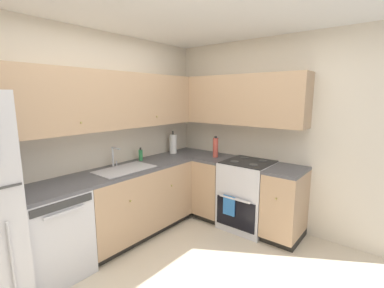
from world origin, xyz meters
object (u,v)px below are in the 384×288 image
object	(u,v)px
dishwasher	(52,234)
oil_bottle	(216,147)
soap_bottle	(141,155)
paper_towel_roll	(173,144)
oven_range	(247,194)

from	to	relation	value
dishwasher	oil_bottle	size ratio (longest dim) A/B	2.90
soap_bottle	paper_towel_roll	distance (m)	0.63
paper_towel_roll	oil_bottle	bearing A→B (deg)	-74.37
soap_bottle	oil_bottle	size ratio (longest dim) A/B	0.59
oven_range	soap_bottle	size ratio (longest dim) A/B	5.99
oven_range	paper_towel_roll	size ratio (longest dim) A/B	3.00
dishwasher	oil_bottle	distance (m)	2.27
oven_range	soap_bottle	xyz separation A→B (m)	(-0.83, 1.20, 0.52)
oven_range	oil_bottle	bearing A→B (deg)	92.02
oven_range	soap_bottle	distance (m)	1.56
soap_bottle	dishwasher	bearing A→B (deg)	-172.16
oil_bottle	dishwasher	bearing A→B (deg)	166.73
dishwasher	oven_range	world-z (taller)	oven_range
oven_range	soap_bottle	bearing A→B (deg)	124.69
dishwasher	oven_range	size ratio (longest dim) A/B	0.83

